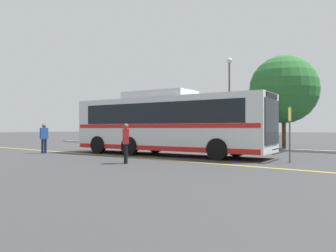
# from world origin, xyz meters

# --- Properties ---
(ground_plane) EXTENTS (220.00, 220.00, 0.00)m
(ground_plane) POSITION_xyz_m (0.00, 0.00, 0.00)
(ground_plane) COLOR #38383A
(lane_strip_0) EXTENTS (31.08, 0.20, 0.01)m
(lane_strip_0) POSITION_xyz_m (1.03, -2.43, 0.00)
(lane_strip_0) COLOR gold
(lane_strip_0) RESTS_ON ground_plane
(curb_strip) EXTENTS (39.08, 0.36, 0.15)m
(curb_strip) POSITION_xyz_m (1.03, 6.63, 0.07)
(curb_strip) COLOR #99999E
(curb_strip) RESTS_ON ground_plane
(transit_bus) EXTENTS (11.56, 3.62, 3.47)m
(transit_bus) POSITION_xyz_m (1.01, -0.23, 1.76)
(transit_bus) COLOR silver
(transit_bus) RESTS_ON ground_plane
(parked_car_0) EXTENTS (4.49, 2.18, 1.46)m
(parked_car_0) POSITION_xyz_m (-8.52, 5.62, 0.75)
(parked_car_0) COLOR silver
(parked_car_0) RESTS_ON ground_plane
(parked_car_1) EXTENTS (4.69, 2.09, 1.43)m
(parked_car_1) POSITION_xyz_m (-2.22, 5.56, 0.72)
(parked_car_1) COLOR olive
(parked_car_1) RESTS_ON ground_plane
(parked_car_2) EXTENTS (3.98, 2.03, 1.54)m
(parked_car_2) POSITION_xyz_m (2.75, 5.71, 0.77)
(parked_car_2) COLOR #9E9EA3
(parked_car_2) RESTS_ON ground_plane
(pedestrian_0) EXTENTS (0.47, 0.43, 1.65)m
(pedestrian_0) POSITION_xyz_m (2.26, -4.61, 0.94)
(pedestrian_0) COLOR black
(pedestrian_0) RESTS_ON ground_plane
(pedestrian_1) EXTENTS (0.29, 0.45, 1.71)m
(pedestrian_1) POSITION_xyz_m (-5.40, -3.69, 0.98)
(pedestrian_1) COLOR #191E38
(pedestrian_1) RESTS_ON ground_plane
(bus_stop_sign) EXTENTS (0.07, 0.40, 2.38)m
(bus_stop_sign) POSITION_xyz_m (7.51, -0.19, 1.50)
(bus_stop_sign) COLOR #59595E
(bus_stop_sign) RESTS_ON ground_plane
(street_lamp) EXTENTS (0.42, 0.42, 6.70)m
(street_lamp) POSITION_xyz_m (0.56, 7.74, 4.39)
(street_lamp) COLOR #59595E
(street_lamp) RESTS_ON ground_plane
(tree_1) EXTENTS (4.73, 4.73, 6.54)m
(tree_1) POSITION_xyz_m (4.21, 8.85, 4.17)
(tree_1) COLOR #513823
(tree_1) RESTS_ON ground_plane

